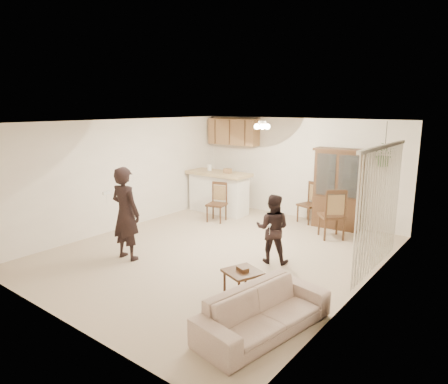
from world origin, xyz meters
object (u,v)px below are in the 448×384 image
Objects in this scene: side_table at (242,287)px; chair_hutch_right at (331,224)px; chair_bar at (217,211)px; sofa at (264,305)px; adult at (126,212)px; chair_hutch_left at (308,211)px; china_hutch at (339,189)px; child at (273,226)px.

chair_hutch_right is (-0.19, 3.59, 0.05)m from side_table.
chair_bar is 0.87× the size of chair_hutch_right.
sofa is at bearing 59.21° from chair_hutch_right.
chair_hutch_left is (1.61, 4.22, -0.62)m from adult.
chair_hutch_right is (0.91, -0.77, 0.03)m from chair_hutch_left.
side_table is 3.60m from chair_hutch_right.
side_table is (2.71, -0.14, -0.64)m from adult.
adult is 0.97× the size of china_hutch.
sofa is 1.96× the size of chair_bar.
china_hutch reaches higher than side_table.
chair_hutch_left is at bearing -114.37° from adult.
sofa is at bearing 97.78° from child.
chair_hutch_right is (-0.81, 4.01, -0.06)m from sofa.
child is 1.38× the size of chair_hutch_left.
chair_bar is at bearing -31.31° from chair_hutch_right.
chair_hutch_right is (0.19, -0.78, -0.60)m from china_hutch.
chair_hutch_right is at bearing -80.89° from china_hutch.
china_hutch is 3.10× the size of side_table.
side_table is (-0.62, 0.41, -0.10)m from sofa.
chair_hutch_left is at bearing -82.42° from chair_hutch_right.
side_table is at bearing 66.38° from sofa.
sofa is 3.42m from adult.
sofa is 4.92m from china_hutch.
sofa is 3.14× the size of side_table.
chair_hutch_left reaches higher than chair_bar.
chair_hutch_left is at bearing 29.94° from sofa.
side_table is at bearing -89.33° from china_hutch.
chair_hutch_right is at bearing -129.60° from adult.
adult is at bearing -93.77° from chair_hutch_left.
child is 2.75m from china_hutch.
sofa is at bearing -59.06° from chair_bar.
chair_hutch_left is 1.19m from chair_hutch_right.
adult reaches higher than chair_bar.
adult is 4.31m from chair_hutch_right.
chair_bar is at bearing 55.68° from sofa.
adult reaches higher than sofa.
china_hutch is 4.44m from side_table.
child reaches higher than chair_bar.
chair_hutch_right is at bearing 93.09° from side_table.
child is 1.41× the size of chair_bar.
child is 1.23× the size of chair_hutch_right.
side_table is at bearing 173.53° from adult.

